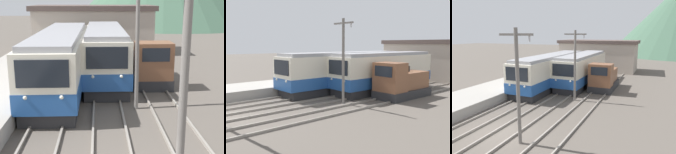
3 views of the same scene
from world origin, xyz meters
The scene contains 6 objects.
commuter_train_left centered at (-2.60, 12.16, 1.71)m, with size 2.84×14.03×3.68m.
commuter_train_center centered at (0.20, 14.68, 1.70)m, with size 2.84×11.96×3.66m.
shunting_locomotive centered at (3.20, 13.09, 1.21)m, with size 2.40×5.21×3.00m.
catenary_mast_near centered at (1.71, -0.72, 3.47)m, with size 2.00×0.20×6.31m.
catenary_mast_mid centered at (1.71, 7.96, 3.47)m, with size 2.00×0.20×6.31m.
station_building centered at (-0.72, 26.00, 2.50)m, with size 12.60×6.30×4.95m.
Camera 1 is at (-0.24, -7.49, 5.64)m, focal length 50.00 mm.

